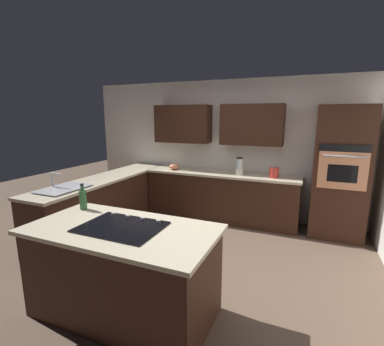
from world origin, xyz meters
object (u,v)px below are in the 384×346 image
(oil_bottle, at_px, (83,199))
(kettle, at_px, (274,173))
(wall_oven, at_px, (340,173))
(sink_unit, at_px, (63,188))
(blender, at_px, (239,167))
(cooktop, at_px, (122,227))
(mixing_bowl, at_px, (174,167))

(oil_bottle, bearing_deg, kettle, -124.63)
(wall_oven, bearing_deg, sink_unit, 28.99)
(blender, height_order, kettle, blender)
(oil_bottle, bearing_deg, sink_unit, -31.39)
(wall_oven, relative_size, sink_unit, 3.00)
(sink_unit, xyz_separation_m, oil_bottle, (-0.92, 0.56, 0.10))
(blender, bearing_deg, cooktop, 80.99)
(mixing_bowl, bearing_deg, wall_oven, -179.14)
(mixing_bowl, height_order, oil_bottle, oil_bottle)
(cooktop, distance_m, oil_bottle, 0.77)
(cooktop, relative_size, oil_bottle, 2.58)
(kettle, bearing_deg, sink_unit, 36.67)
(wall_oven, height_order, kettle, wall_oven)
(wall_oven, height_order, mixing_bowl, wall_oven)
(blender, height_order, oil_bottle, blender)
(cooktop, distance_m, mixing_bowl, 2.95)
(wall_oven, height_order, blender, wall_oven)
(mixing_bowl, relative_size, kettle, 1.16)
(cooktop, xyz_separation_m, kettle, (-1.05, -2.82, 0.08))
(wall_oven, height_order, oil_bottle, wall_oven)
(cooktop, height_order, mixing_bowl, mixing_bowl)
(oil_bottle, bearing_deg, blender, -114.49)
(sink_unit, xyz_separation_m, kettle, (-2.68, -1.99, 0.07))
(sink_unit, height_order, oil_bottle, oil_bottle)
(kettle, distance_m, oil_bottle, 3.10)
(blender, relative_size, oil_bottle, 1.07)
(sink_unit, bearing_deg, kettle, -143.33)
(blender, xyz_separation_m, oil_bottle, (1.16, 2.55, -0.02))
(mixing_bowl, distance_m, oil_bottle, 2.56)
(sink_unit, distance_m, blender, 2.88)
(blender, xyz_separation_m, kettle, (-0.60, 0.00, -0.05))
(wall_oven, bearing_deg, kettle, 2.49)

